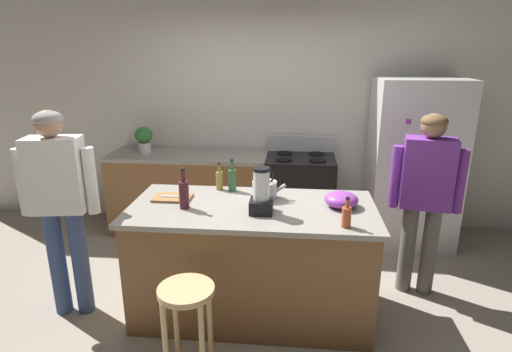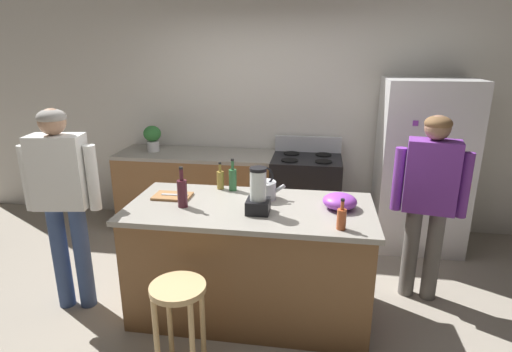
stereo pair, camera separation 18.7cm
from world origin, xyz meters
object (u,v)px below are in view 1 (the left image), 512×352
at_px(stove_range, 299,196).
at_px(potted_plant, 144,138).
at_px(bottle_vinegar, 219,180).
at_px(bottle_cooking_sauce, 346,216).
at_px(chef_knife, 175,196).
at_px(kitchen_island, 252,260).
at_px(refrigerator, 413,163).
at_px(person_by_island_left, 59,196).
at_px(mixing_bowl, 341,200).
at_px(blender_appliance, 261,194).
at_px(tea_kettle, 265,189).
at_px(bar_stool, 187,308).
at_px(cutting_board, 172,198).
at_px(bottle_wine, 184,194).
at_px(person_by_sink_right, 426,189).
at_px(bottle_olive_oil, 232,179).

relative_size(stove_range, potted_plant, 3.70).
height_order(potted_plant, bottle_vinegar, potted_plant).
distance_m(potted_plant, bottle_cooking_sauce, 2.80).
distance_m(stove_range, chef_knife, 1.81).
xyz_separation_m(kitchen_island, bottle_vinegar, (-0.32, 0.36, 0.55)).
bearing_deg(bottle_vinegar, refrigerator, 30.80).
xyz_separation_m(person_by_island_left, mixing_bowl, (2.14, 0.20, -0.02)).
distance_m(refrigerator, chef_knife, 2.63).
bearing_deg(blender_appliance, stove_range, 79.74).
xyz_separation_m(bottle_cooking_sauce, tea_kettle, (-0.59, 0.51, 0.00)).
relative_size(refrigerator, bar_stool, 2.72).
bearing_deg(person_by_island_left, potted_plant, 88.10).
bearing_deg(potted_plant, person_by_island_left, -91.90).
xyz_separation_m(blender_appliance, cutting_board, (-0.74, 0.21, -0.14)).
bearing_deg(bottle_cooking_sauce, stove_range, 99.13).
distance_m(bottle_wine, chef_knife, 0.24).
bearing_deg(bottle_vinegar, blender_appliance, -50.37).
bearing_deg(chef_knife, person_by_sink_right, 8.07).
height_order(person_by_island_left, bar_stool, person_by_island_left).
bearing_deg(bottle_wine, bottle_olive_oil, 55.13).
bearing_deg(potted_plant, bar_stool, -65.02).
bearing_deg(person_by_sink_right, bar_stool, -145.91).
bearing_deg(stove_range, refrigerator, -1.17).
xyz_separation_m(refrigerator, chef_knife, (-2.22, -1.40, 0.05)).
bearing_deg(stove_range, blender_appliance, -100.26).
bearing_deg(blender_appliance, tea_kettle, 89.76).
distance_m(stove_range, blender_appliance, 1.77).
height_order(bottle_wine, mixing_bowl, bottle_wine).
height_order(potted_plant, bottle_olive_oil, potted_plant).
bearing_deg(bottle_cooking_sauce, refrigerator, 63.36).
relative_size(person_by_sink_right, bottle_wine, 5.06).
distance_m(blender_appliance, bottle_wine, 0.59).
relative_size(kitchen_island, bottle_olive_oil, 6.86).
height_order(bottle_cooking_sauce, mixing_bowl, bottle_cooking_sauce).
bearing_deg(chef_knife, person_by_island_left, -165.41).
xyz_separation_m(person_by_island_left, bottle_vinegar, (1.14, 0.51, 0.00)).
bearing_deg(stove_range, bottle_cooking_sauce, -80.87).
bearing_deg(cutting_board, stove_range, 54.11).
height_order(kitchen_island, bottle_olive_oil, bottle_olive_oil).
bearing_deg(kitchen_island, bottle_olive_oil, 121.03).
xyz_separation_m(kitchen_island, bar_stool, (-0.34, -0.74, 0.05)).
xyz_separation_m(person_by_sink_right, mixing_bowl, (-0.74, -0.39, 0.02)).
bearing_deg(refrigerator, cutting_board, -147.95).
height_order(bar_stool, cutting_board, cutting_board).
relative_size(stove_range, person_by_sink_right, 0.69).
height_order(kitchen_island, potted_plant, potted_plant).
bearing_deg(person_by_island_left, bottle_olive_oil, 21.12).
xyz_separation_m(kitchen_island, tea_kettle, (0.08, 0.19, 0.54)).
height_order(potted_plant, blender_appliance, blender_appliance).
bearing_deg(potted_plant, stove_range, -0.82).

